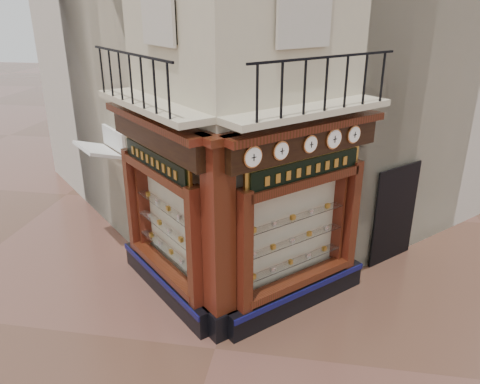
% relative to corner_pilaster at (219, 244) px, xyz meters
% --- Properties ---
extents(ground, '(80.00, 80.00, 0.00)m').
position_rel_corner_pilaster_xyz_m(ground, '(0.00, -0.50, -1.95)').
color(ground, '#543427').
rests_on(ground, ground).
extents(main_building, '(11.31, 11.31, 12.00)m').
position_rel_corner_pilaster_xyz_m(main_building, '(0.00, 5.66, 4.05)').
color(main_building, '#B9AC90').
rests_on(main_building, ground).
extents(neighbour_left, '(11.31, 11.31, 11.00)m').
position_rel_corner_pilaster_xyz_m(neighbour_left, '(-2.47, 8.13, 3.55)').
color(neighbour_left, beige).
rests_on(neighbour_left, ground).
extents(neighbour_right, '(11.31, 11.31, 11.00)m').
position_rel_corner_pilaster_xyz_m(neighbour_right, '(2.47, 8.13, 3.55)').
color(neighbour_right, beige).
rests_on(neighbour_right, ground).
extents(shopfront_left, '(2.86, 2.86, 3.98)m').
position_rel_corner_pilaster_xyz_m(shopfront_left, '(-1.41, 1.07, 0.03)').
color(shopfront_left, black).
rests_on(shopfront_left, ground).
extents(shopfront_right, '(2.86, 2.86, 3.98)m').
position_rel_corner_pilaster_xyz_m(shopfront_right, '(1.41, 1.07, 0.03)').
color(shopfront_right, black).
rests_on(shopfront_right, ground).
extents(corner_pilaster, '(0.85, 0.85, 3.98)m').
position_rel_corner_pilaster_xyz_m(corner_pilaster, '(0.00, 0.00, 0.00)').
color(corner_pilaster, black).
rests_on(corner_pilaster, ground).
extents(balcony, '(5.94, 2.97, 1.03)m').
position_rel_corner_pilaster_xyz_m(balcony, '(0.00, 0.99, 2.27)').
color(balcony, '#B9AC90').
rests_on(balcony, ground).
extents(clock_a, '(0.30, 0.30, 0.38)m').
position_rel_corner_pilaster_xyz_m(clock_a, '(0.60, -0.01, 1.67)').
color(clock_a, '#C98043').
rests_on(clock_a, ground).
extents(clock_b, '(0.28, 0.28, 0.35)m').
position_rel_corner_pilaster_xyz_m(clock_b, '(1.03, 0.42, 1.67)').
color(clock_b, '#C98043').
rests_on(clock_b, ground).
extents(clock_c, '(0.27, 0.27, 0.33)m').
position_rel_corner_pilaster_xyz_m(clock_c, '(1.51, 0.91, 1.67)').
color(clock_c, '#C98043').
rests_on(clock_c, ground).
extents(clock_d, '(0.31, 0.31, 0.39)m').
position_rel_corner_pilaster_xyz_m(clock_d, '(1.93, 1.33, 1.67)').
color(clock_d, '#C98043').
rests_on(clock_d, ground).
extents(clock_e, '(0.28, 0.28, 0.35)m').
position_rel_corner_pilaster_xyz_m(clock_e, '(2.32, 1.71, 1.67)').
color(clock_e, '#C98043').
rests_on(clock_e, ground).
extents(awning, '(1.48, 1.48, 0.30)m').
position_rel_corner_pilaster_xyz_m(awning, '(-3.66, 2.95, -1.95)').
color(awning, silver).
rests_on(awning, ground).
extents(signboard_left, '(1.97, 1.97, 0.53)m').
position_rel_corner_pilaster_xyz_m(signboard_left, '(-1.46, 1.01, 1.15)').
color(signboard_left, gold).
rests_on(signboard_left, ground).
extents(signboard_right, '(2.04, 2.04, 0.54)m').
position_rel_corner_pilaster_xyz_m(signboard_right, '(1.46, 1.01, 1.15)').
color(signboard_right, gold).
rests_on(signboard_right, ground).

